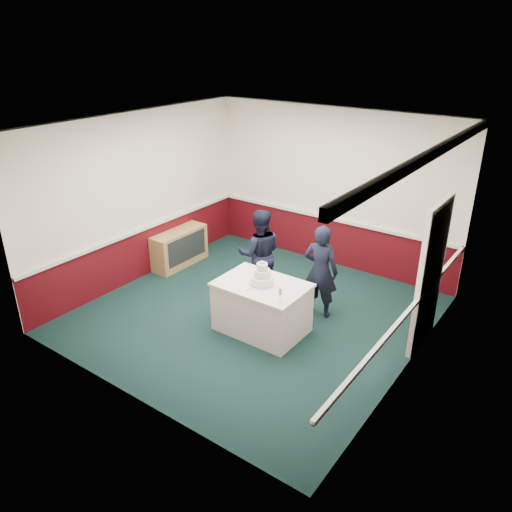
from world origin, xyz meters
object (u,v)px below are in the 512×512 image
Objects in this scene: cake_knife at (252,288)px; person_woman at (321,271)px; sideboard at (180,248)px; champagne_flute at (280,292)px; person_man at (260,254)px; cake_table at (262,307)px; wedding_cake at (262,277)px.

person_woman is at bearing 73.50° from cake_knife.
champagne_flute is at bearing -22.03° from sideboard.
sideboard is 2.03m from person_man.
person_woman is (1.14, 0.04, -0.02)m from person_man.
cake_knife is 0.14× the size of person_woman.
cake_table is 0.50m from wedding_cake.
cake_knife is (-0.03, -0.20, -0.11)m from wedding_cake.
champagne_flute is at bearing -29.25° from wedding_cake.
wedding_cake is 1.78× the size of champagne_flute.
cake_table is at bearing -90.00° from wedding_cake.
cake_table is 1.17m from person_man.
cake_knife is 0.55m from champagne_flute.
cake_table is 0.86× the size of person_woman.
cake_table is 1.10m from person_woman.
cake_knife is 1.07× the size of champagne_flute.
person_woman is at bearing 143.97° from person_man.
person_woman is (-0.03, 1.20, -0.16)m from champagne_flute.
wedding_cake is at bearing 89.00° from cake_knife.
sideboard is 0.79× the size of person_woman.
cake_knife is at bearing -24.52° from sideboard.
wedding_cake is 0.24× the size of person_woman.
person_man reaches higher than wedding_cake.
person_woman reaches higher than sideboard.
sideboard is 3.44m from champagne_flute.
cake_table is 0.85× the size of person_man.
wedding_cake is 1.65× the size of cake_knife.
cake_table reaches higher than sideboard.
person_man is (-1.17, 1.16, -0.15)m from champagne_flute.
champagne_flute is (0.53, -0.08, 0.14)m from cake_knife.
cake_table is 0.78m from champagne_flute.
cake_knife is at bearing 56.18° from person_woman.
wedding_cake is (2.65, -0.99, 0.55)m from sideboard.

